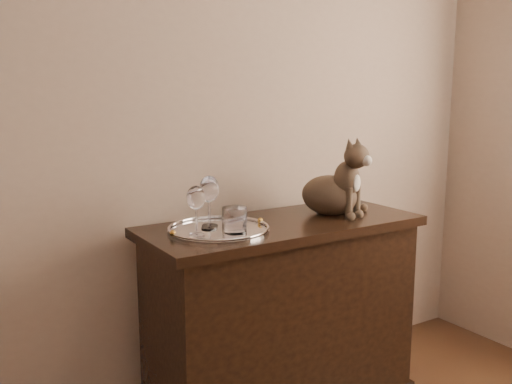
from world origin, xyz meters
TOP-DOWN VIEW (x-y plane):
  - wall_back at (0.00, 2.25)m, footprint 4.00×0.10m
  - sideboard at (0.60, 1.94)m, footprint 1.20×0.50m
  - tray at (0.30, 1.94)m, footprint 0.40×0.40m
  - wine_glass_b at (0.29, 2.00)m, footprint 0.08×0.08m
  - wine_glass_c at (0.18, 1.90)m, footprint 0.07×0.07m
  - wine_glass_d at (0.27, 1.97)m, footprint 0.08×0.08m
  - tumbler_a at (0.34, 1.91)m, footprint 0.08×0.08m
  - tumbler_b at (0.32, 1.86)m, footprint 0.09×0.09m
  - cat at (0.86, 1.95)m, footprint 0.42×0.40m

SIDE VIEW (x-z plane):
  - sideboard at x=0.60m, z-range 0.00..0.85m
  - tray at x=0.30m, z-range 0.85..0.86m
  - tumbler_a at x=0.34m, z-range 0.86..0.95m
  - tumbler_b at x=0.32m, z-range 0.86..0.96m
  - wine_glass_c at x=0.18m, z-range 0.86..1.05m
  - wine_glass_d at x=0.27m, z-range 0.86..1.06m
  - wine_glass_b at x=0.29m, z-range 0.86..1.06m
  - cat at x=0.86m, z-range 0.85..1.20m
  - wall_back at x=0.00m, z-range 0.00..2.70m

